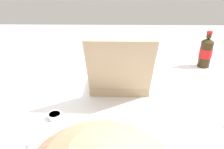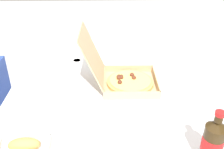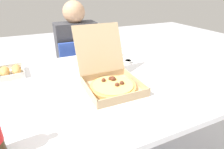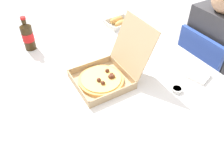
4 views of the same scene
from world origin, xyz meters
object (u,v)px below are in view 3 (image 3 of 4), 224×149
(chair, at_px, (79,74))
(pizza_box_open, at_px, (110,79))
(bread_side_box, at_px, (11,71))
(paper_menu, at_px, (35,101))
(napkin_pile, at_px, (114,54))
(diner_person, at_px, (76,52))
(dipping_sauce_cup, at_px, (128,61))

(chair, xyz_separation_m, pizza_box_open, (-0.03, -0.83, 0.32))
(bread_side_box, bearing_deg, paper_menu, -73.95)
(pizza_box_open, distance_m, napkin_pile, 0.52)
(chair, distance_m, paper_menu, 0.95)
(chair, height_order, bread_side_box, chair)
(bread_side_box, bearing_deg, napkin_pile, 4.67)
(diner_person, height_order, pizza_box_open, diner_person)
(paper_menu, bearing_deg, diner_person, 40.16)
(chair, height_order, diner_person, diner_person)
(chair, xyz_separation_m, napkin_pile, (0.21, -0.37, 0.28))
(bread_side_box, relative_size, paper_menu, 0.94)
(pizza_box_open, xyz_separation_m, paper_menu, (-0.39, 0.02, -0.04))
(dipping_sauce_cup, bearing_deg, napkin_pile, 96.92)
(diner_person, distance_m, bread_side_box, 0.73)
(bread_side_box, bearing_deg, pizza_box_open, -38.40)
(napkin_pile, bearing_deg, paper_menu, -145.03)
(chair, relative_size, dipping_sauce_cup, 14.82)
(diner_person, xyz_separation_m, bread_side_box, (-0.53, -0.49, 0.09))
(diner_person, height_order, bread_side_box, diner_person)
(chair, relative_size, paper_menu, 3.95)
(bread_side_box, distance_m, paper_menu, 0.40)
(chair, relative_size, bread_side_box, 4.21)
(pizza_box_open, bearing_deg, paper_menu, 177.76)
(diner_person, distance_m, paper_menu, 0.97)
(napkin_pile, xyz_separation_m, dipping_sauce_cup, (0.02, -0.18, 0.00))
(pizza_box_open, bearing_deg, bread_side_box, 141.60)
(pizza_box_open, height_order, dipping_sauce_cup, pizza_box_open)
(pizza_box_open, bearing_deg, dipping_sauce_cup, 45.98)
(chair, bearing_deg, dipping_sauce_cup, -67.40)
(bread_side_box, relative_size, napkin_pile, 1.79)
(chair, distance_m, napkin_pile, 0.51)
(chair, relative_size, napkin_pile, 7.55)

